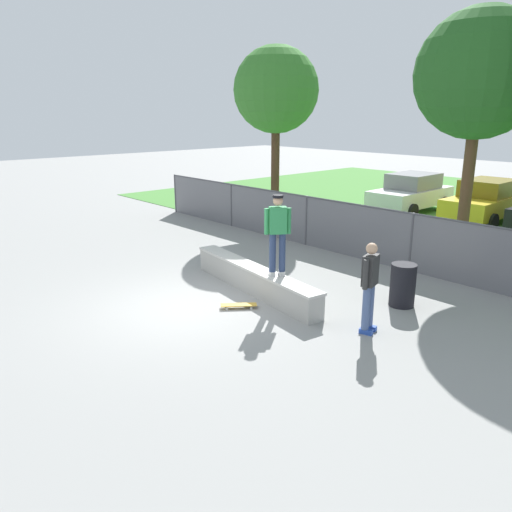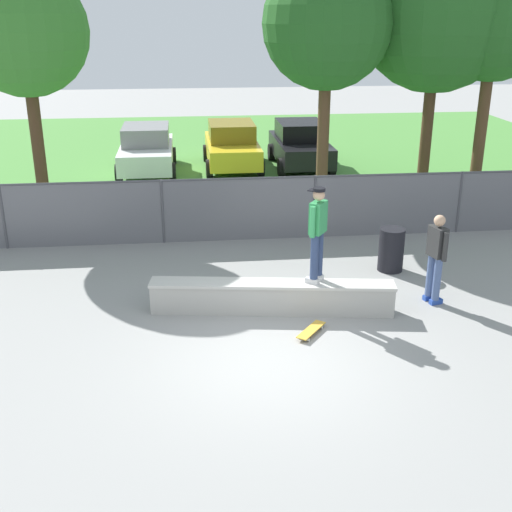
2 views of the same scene
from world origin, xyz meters
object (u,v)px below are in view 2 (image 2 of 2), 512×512
Objects in this scene: tree_near_left at (24,33)px; tree_mid at (438,11)px; trash_bin at (391,250)px; skateboard at (311,330)px; tree_near_right at (327,25)px; bystander at (436,255)px; skateboarder at (318,230)px; car_yellow at (232,146)px; tree_far at (495,19)px; concrete_ledge at (272,297)px; car_white at (147,149)px; car_black at (300,145)px.

tree_near_left is 10.65m from tree_mid.
skateboard is at bearing -129.63° from trash_bin.
tree_near_left is 7.52m from tree_near_right.
tree_near_left is 11.08m from bystander.
skateboard is at bearing -105.00° from skateboarder.
tree_mid reaches higher than tree_near_left.
tree_near_right reaches higher than tree_near_left.
car_yellow is at bearing 104.42° from bystander.
tree_near_left is at bearing 130.71° from skateboard.
tree_far is 7.13× the size of trash_bin.
tree_near_left is (-5.92, 6.88, 4.87)m from skateboard.
trash_bin is (8.26, -4.06, -4.46)m from tree_near_left.
concrete_ledge is at bearing -90.65° from car_yellow.
car_yellow is at bearing 6.93° from car_white.
tree_near_right is 3.76× the size of bystander.
tree_near_right is (1.59, 6.97, 5.04)m from skateboard.
skateboarder reaches higher than car_black.
skateboard is at bearing -59.14° from concrete_ledge.
trash_bin reaches higher than skateboard.
skateboard is 0.10× the size of tree_mid.
car_white is at bearing 105.38° from skateboard.
tree_mid is (3.10, 0.53, 0.31)m from tree_near_right.
tree_far is 7.31m from trash_bin.
car_white is at bearing 67.64° from tree_near_left.
car_black is (7.99, 6.15, -4.11)m from tree_near_left.
skateboarder reaches higher than car_yellow.
tree_near_right reaches higher than car_yellow.
tree_near_left is at bearing -176.67° from tree_mid.
tree_near_left is 1.56× the size of car_yellow.
concrete_ledge is 9.21m from tree_near_left.
skateboarder reaches higher than bystander.
car_white is 13.20m from bystander.
car_white is at bearing 120.47° from trash_bin.
skateboarder is at bearing -137.92° from trash_bin.
tree_near_left reaches higher than concrete_ledge.
tree_near_right is (2.18, 5.99, 4.80)m from concrete_ledge.
trash_bin is (2.08, 1.88, -1.17)m from skateboarder.
car_black is at bearing 37.58° from tree_near_left.
concrete_ledge is at bearing 177.11° from skateboarder.
car_yellow is 2.31× the size of bystander.
concrete_ledge is at bearing -178.27° from bystander.
car_white is at bearing -177.14° from car_black.
skateboarder is 9.18m from tree_near_left.
car_white is 2.31× the size of bystander.
car_yellow is 4.33× the size of trash_bin.
concrete_ledge is 12.35m from car_black.
tree_mid reaches higher than tree_near_right.
bystander is at bearing 3.34° from skateboarder.
tree_near_right reaches higher than car_black.
skateboarder is at bearing -176.66° from bystander.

